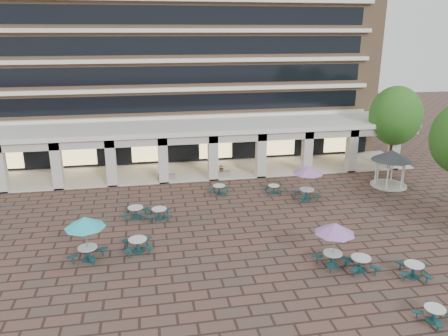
{
  "coord_description": "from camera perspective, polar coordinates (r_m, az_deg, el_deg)",
  "views": [
    {
      "loc": [
        -3.46,
        -22.87,
        12.28
      ],
      "look_at": [
        1.33,
        3.0,
        3.98
      ],
      "focal_mm": 35.0,
      "sensor_mm": 36.0,
      "label": 1
    }
  ],
  "objects": [
    {
      "name": "planter_right",
      "position": [
        38.23,
        -0.31,
        -0.55
      ],
      "size": [
        1.5,
        0.6,
        1.17
      ],
      "color": "gray",
      "rests_on": "ground"
    },
    {
      "name": "picnic_table_7",
      "position": [
        25.26,
        23.53,
        -12.02
      ],
      "size": [
        2.05,
        2.05,
        0.75
      ],
      "rotation": [
        0.0,
        0.0,
        -0.39
      ],
      "color": "#154041",
      "rests_on": "ground"
    },
    {
      "name": "picnic_table_13",
      "position": [
        34.66,
        6.52,
        -2.67
      ],
      "size": [
        1.62,
        1.62,
        0.66
      ],
      "rotation": [
        0.0,
        0.0,
        -0.14
      ],
      "color": "#154041",
      "rests_on": "ground"
    },
    {
      "name": "gazebo",
      "position": [
        38.0,
        21.03,
        1.05
      ],
      "size": [
        3.25,
        3.25,
        3.02
      ],
      "rotation": [
        0.0,
        0.0,
        -0.16
      ],
      "color": "beige",
      "rests_on": "ground"
    },
    {
      "name": "picnic_table_2",
      "position": [
        22.25,
        25.77,
        -16.71
      ],
      "size": [
        1.87,
        1.87,
        0.68
      ],
      "rotation": [
        0.0,
        0.0,
        0.42
      ],
      "color": "#154041",
      "rests_on": "ground"
    },
    {
      "name": "tree_east_c",
      "position": [
        42.15,
        21.5,
        6.36
      ],
      "size": [
        4.61,
        4.61,
        7.67
      ],
      "color": "#3D2718",
      "rests_on": "ground"
    },
    {
      "name": "retail_arcade",
      "position": [
        38.95,
        -5.1,
        3.65
      ],
      "size": [
        42.0,
        6.6,
        4.4
      ],
      "color": "white",
      "rests_on": "ground"
    },
    {
      "name": "picnic_table_5",
      "position": [
        26.13,
        -11.18,
        -9.71
      ],
      "size": [
        1.9,
        1.9,
        0.8
      ],
      "rotation": [
        0.0,
        0.0,
        0.08
      ],
      "color": "#154041",
      "rests_on": "ground"
    },
    {
      "name": "picnic_table_6",
      "position": [
        24.2,
        14.28,
        -7.84
      ],
      "size": [
        2.18,
        2.18,
        2.52
      ],
      "rotation": [
        0.0,
        0.0,
        0.28
      ],
      "color": "#154041",
      "rests_on": "ground"
    },
    {
      "name": "picnic_table_9",
      "position": [
        34.25,
        -0.64,
        -2.73
      ],
      "size": [
        1.99,
        1.99,
        0.73
      ],
      "rotation": [
        0.0,
        0.0,
        -0.41
      ],
      "color": "#154041",
      "rests_on": "ground"
    },
    {
      "name": "apartment_building",
      "position": [
        48.47,
        -6.72,
        17.77
      ],
      "size": [
        40.0,
        15.5,
        25.2
      ],
      "color": "#9A7557",
      "rests_on": "ground"
    },
    {
      "name": "picnic_table_12",
      "position": [
        30.57,
        -11.46,
        -5.59
      ],
      "size": [
        1.95,
        1.95,
        0.79
      ],
      "rotation": [
        0.0,
        0.0,
        -0.15
      ],
      "color": "#154041",
      "rests_on": "ground"
    },
    {
      "name": "picnic_table_11",
      "position": [
        33.16,
        10.91,
        -0.37
      ],
      "size": [
        2.32,
        2.32,
        2.68
      ],
      "rotation": [
        0.0,
        0.0,
        0.09
      ],
      "color": "#154041",
      "rests_on": "ground"
    },
    {
      "name": "picnic_table_3",
      "position": [
        24.88,
        17.4,
        -11.71
      ],
      "size": [
        1.83,
        1.83,
        0.79
      ],
      "rotation": [
        0.0,
        0.0,
        -0.05
      ],
      "color": "#154041",
      "rests_on": "ground"
    },
    {
      "name": "picnic_table_4",
      "position": [
        25.16,
        -17.7,
        -6.98
      ],
      "size": [
        2.25,
        2.25,
        2.6
      ],
      "rotation": [
        0.0,
        0.0,
        -0.4
      ],
      "color": "#154041",
      "rests_on": "ground"
    },
    {
      "name": "planter_left",
      "position": [
        37.7,
        -7.53,
        -0.89
      ],
      "size": [
        1.5,
        0.77,
        1.23
      ],
      "color": "gray",
      "rests_on": "ground"
    },
    {
      "name": "ground",
      "position": [
        26.19,
        -1.69,
        -10.46
      ],
      "size": [
        120.0,
        120.0,
        0.0
      ],
      "primitive_type": "plane",
      "color": "brown",
      "rests_on": "ground"
    },
    {
      "name": "picnic_table_8",
      "position": [
        30.13,
        -8.45,
        -5.8
      ],
      "size": [
        1.75,
        1.75,
        0.76
      ],
      "rotation": [
        0.0,
        0.0,
        -0.03
      ],
      "color": "#154041",
      "rests_on": "ground"
    }
  ]
}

